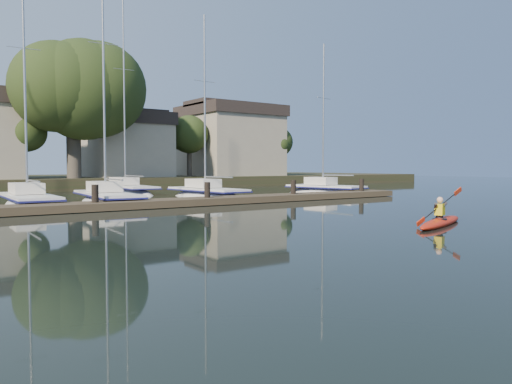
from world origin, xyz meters
TOP-DOWN VIEW (x-y plane):
  - ground at (0.00, 0.00)m, footprint 160.00×160.00m
  - kayak at (4.85, 1.14)m, footprint 4.32×1.97m
  - dock at (0.00, 14.00)m, footprint 34.00×2.00m
  - sailboat_1 at (-5.05, 18.19)m, footprint 2.33×8.51m
  - sailboat_2 at (-1.15, 17.78)m, footprint 2.84×9.19m
  - sailboat_3 at (5.92, 19.04)m, footprint 2.60×8.23m
  - sailboat_4 at (15.21, 17.74)m, footprint 3.33×7.50m
  - sailboat_6 at (3.60, 27.06)m, footprint 2.44×10.09m
  - shore at (1.61, 40.29)m, footprint 90.00×25.25m

SIDE VIEW (x-z plane):
  - sailboat_4 at x=15.21m, z-range -6.36..5.96m
  - sailboat_3 at x=5.92m, z-range -6.74..6.36m
  - sailboat_1 at x=-5.05m, z-range -7.10..6.72m
  - sailboat_2 at x=-1.15m, z-range -7.68..7.30m
  - sailboat_6 at x=3.60m, z-range -8.15..7.78m
  - ground at x=0.00m, z-range 0.00..0.00m
  - kayak at x=4.85m, z-range -0.53..0.87m
  - dock at x=0.00m, z-range -0.70..1.10m
  - shore at x=1.61m, z-range -3.15..9.60m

